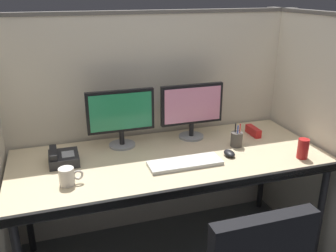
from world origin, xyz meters
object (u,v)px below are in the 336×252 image
object	(u,v)px
pen_cup	(237,139)
red_stapler	(253,131)
computer_mouse	(229,153)
desk	(171,164)
desk_phone	(63,158)
monitor_left	(121,115)
soda_can	(303,149)
monitor_right	(192,108)
coffee_mug	(67,176)
keyboard_main	(185,163)

from	to	relation	value
pen_cup	red_stapler	size ratio (longest dim) A/B	1.05
computer_mouse	red_stapler	xyz separation A→B (m)	(0.32, 0.26, 0.01)
desk	desk_phone	world-z (taller)	desk_phone
monitor_left	soda_can	bearing A→B (deg)	-27.04
computer_mouse	desk_phone	size ratio (longest dim) A/B	0.51
desk_phone	monitor_right	bearing A→B (deg)	9.19
computer_mouse	desk_phone	distance (m)	1.00
coffee_mug	red_stapler	size ratio (longest dim) A/B	0.84
desk	monitor_left	xyz separation A→B (m)	(-0.25, 0.26, 0.27)
red_stapler	monitor_right	bearing A→B (deg)	168.38
monitor_left	desk_phone	bearing A→B (deg)	-159.76
computer_mouse	red_stapler	world-z (taller)	red_stapler
monitor_right	monitor_left	bearing A→B (deg)	179.93
coffee_mug	red_stapler	world-z (taller)	coffee_mug
keyboard_main	desk_phone	world-z (taller)	desk_phone
keyboard_main	pen_cup	distance (m)	0.44
soda_can	coffee_mug	xyz separation A→B (m)	(-1.37, 0.10, -0.01)
monitor_right	computer_mouse	world-z (taller)	monitor_right
monitor_left	desk_phone	world-z (taller)	monitor_left
desk	computer_mouse	bearing A→B (deg)	-15.15
monitor_left	soda_can	xyz separation A→B (m)	(1.00, -0.51, -0.15)
soda_can	desk_phone	size ratio (longest dim) A/B	0.64
red_stapler	coffee_mug	bearing A→B (deg)	-165.91
coffee_mug	red_stapler	distance (m)	1.32
monitor_right	desk_phone	size ratio (longest dim) A/B	2.26
desk	pen_cup	xyz separation A→B (m)	(0.46, 0.03, 0.10)
monitor_left	computer_mouse	world-z (taller)	monitor_left
monitor_right	keyboard_main	size ratio (longest dim) A/B	1.00
desk	pen_cup	bearing A→B (deg)	3.60
coffee_mug	desk_phone	size ratio (longest dim) A/B	0.66
computer_mouse	coffee_mug	xyz separation A→B (m)	(-0.96, -0.06, 0.03)
keyboard_main	monitor_right	bearing A→B (deg)	63.79
red_stapler	desk_phone	xyz separation A→B (m)	(-1.29, -0.05, 0.01)
monitor_right	desk_phone	world-z (taller)	monitor_right
desk	pen_cup	size ratio (longest dim) A/B	12.09
soda_can	pen_cup	world-z (taller)	pen_cup
keyboard_main	monitor_left	bearing A→B (deg)	127.64
keyboard_main	computer_mouse	bearing A→B (deg)	5.77
soda_can	red_stapler	world-z (taller)	soda_can
desk	monitor_right	xyz separation A→B (m)	(0.23, 0.26, 0.27)
coffee_mug	desk_phone	xyz separation A→B (m)	(-0.01, 0.27, -0.01)
keyboard_main	soda_can	distance (m)	0.72
desk_phone	keyboard_main	bearing A→B (deg)	-19.73
keyboard_main	desk	bearing A→B (deg)	109.52
computer_mouse	coffee_mug	world-z (taller)	coffee_mug
soda_can	desk_phone	distance (m)	1.43
desk	monitor_right	bearing A→B (deg)	48.04
desk	red_stapler	distance (m)	0.69
computer_mouse	red_stapler	bearing A→B (deg)	39.61
monitor_left	red_stapler	xyz separation A→B (m)	(0.91, -0.09, -0.19)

